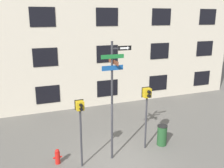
# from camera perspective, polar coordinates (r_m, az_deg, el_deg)

# --- Properties ---
(ground_plane) EXTENTS (60.00, 60.00, 0.00)m
(ground_plane) POSITION_cam_1_polar(r_m,az_deg,el_deg) (11.00, 1.56, -17.52)
(ground_plane) COLOR #595651
(building_facade) EXTENTS (24.00, 0.63, 11.83)m
(building_facade) POSITION_cam_1_polar(r_m,az_deg,el_deg) (16.18, -8.44, 14.93)
(building_facade) COLOR beige
(building_facade) RESTS_ON ground_plane
(street_sign_pole) EXTENTS (1.28, 1.02, 5.03)m
(street_sign_pole) POSITION_cam_1_polar(r_m,az_deg,el_deg) (10.05, 0.31, -1.64)
(street_sign_pole) COLOR #2D2D33
(street_sign_pole) RESTS_ON ground_plane
(pedestrian_signal_left) EXTENTS (0.35, 0.40, 2.83)m
(pedestrian_signal_left) POSITION_cam_1_polar(r_m,az_deg,el_deg) (9.85, -7.24, -7.44)
(pedestrian_signal_left) COLOR #2D2D33
(pedestrian_signal_left) RESTS_ON ground_plane
(pedestrian_signal_right) EXTENTS (0.39, 0.40, 2.92)m
(pedestrian_signal_right) POSITION_cam_1_polar(r_m,az_deg,el_deg) (11.20, 7.96, -3.93)
(pedestrian_signal_right) COLOR #2D2D33
(pedestrian_signal_right) RESTS_ON ground_plane
(fire_hydrant) EXTENTS (0.37, 0.21, 0.66)m
(fire_hydrant) POSITION_cam_1_polar(r_m,az_deg,el_deg) (11.02, -12.34, -15.90)
(fire_hydrant) COLOR red
(fire_hydrant) RESTS_ON ground_plane
(trash_bin) EXTENTS (0.48, 0.48, 0.99)m
(trash_bin) POSITION_cam_1_polar(r_m,az_deg,el_deg) (12.31, 11.35, -11.39)
(trash_bin) COLOR #1E4723
(trash_bin) RESTS_ON ground_plane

